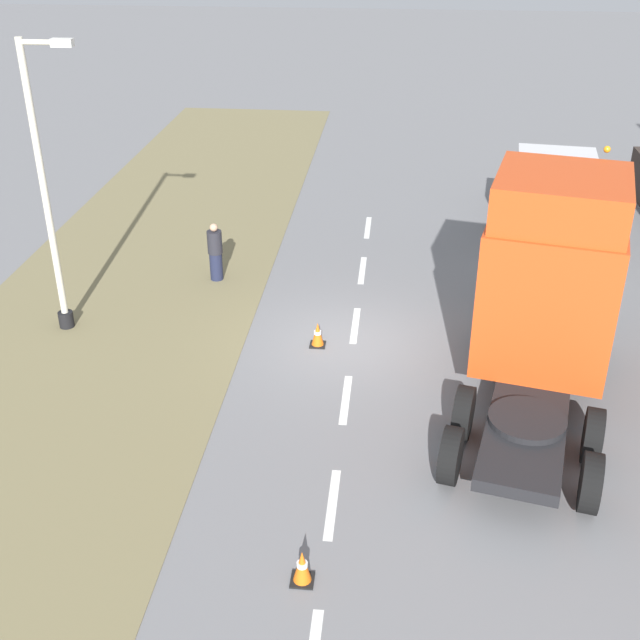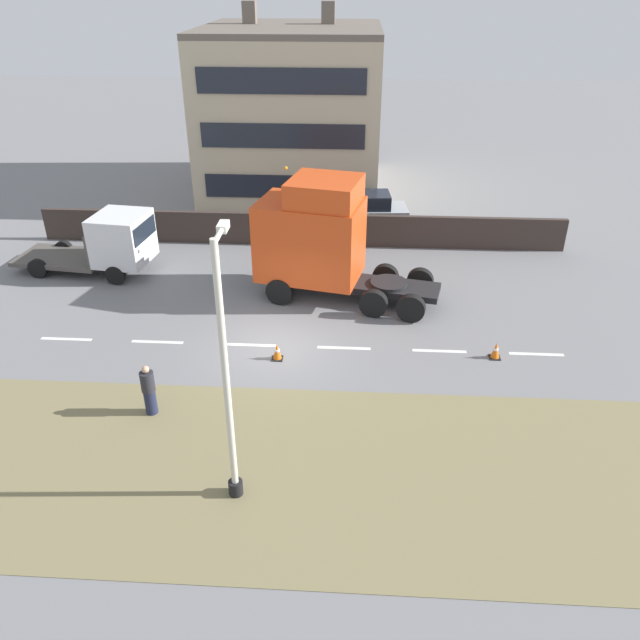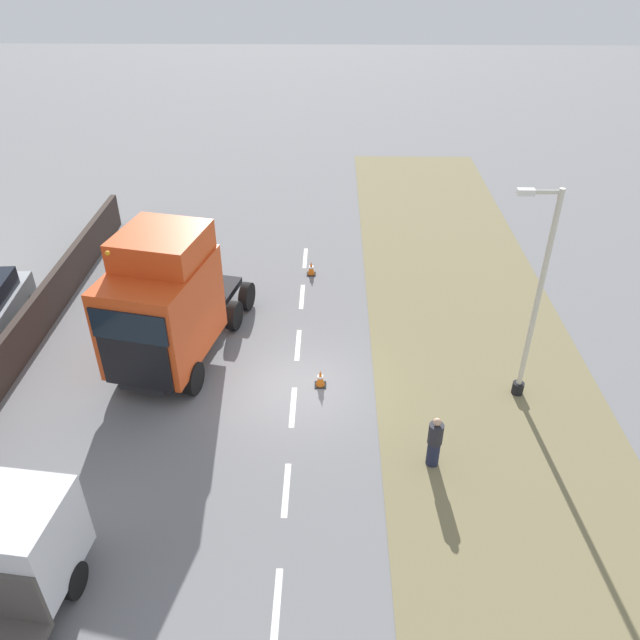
% 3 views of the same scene
% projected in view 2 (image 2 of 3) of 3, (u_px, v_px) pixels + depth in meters
% --- Properties ---
extents(ground_plane, '(120.00, 120.00, 0.00)m').
position_uv_depth(ground_plane, '(276.00, 346.00, 21.15)').
color(ground_plane, slate).
rests_on(ground_plane, ground).
extents(grass_verge, '(7.00, 44.00, 0.01)m').
position_uv_depth(grass_verge, '(248.00, 469.00, 15.93)').
color(grass_verge, olive).
rests_on(grass_verge, ground).
extents(lane_markings, '(0.16, 17.80, 0.00)m').
position_uv_depth(lane_markings, '(297.00, 346.00, 21.11)').
color(lane_markings, white).
rests_on(lane_markings, ground).
extents(boundary_wall, '(0.25, 24.00, 1.48)m').
position_uv_depth(boundary_wall, '(300.00, 229.00, 28.62)').
color(boundary_wall, '#382D28').
rests_on(boundary_wall, ground).
extents(building_block, '(10.49, 9.33, 9.73)m').
position_uv_depth(building_block, '(293.00, 111.00, 34.44)').
color(building_block, '#C1B293').
rests_on(building_block, ground).
extents(lorry_cab, '(3.96, 7.18, 4.77)m').
position_uv_depth(lorry_cab, '(317.00, 239.00, 23.41)').
color(lorry_cab, black).
rests_on(lorry_cab, ground).
extents(flatbed_truck, '(2.88, 5.97, 2.58)m').
position_uv_depth(flatbed_truck, '(112.00, 242.00, 25.61)').
color(flatbed_truck, silver).
rests_on(flatbed_truck, ground).
extents(parked_car, '(2.15, 4.39, 1.94)m').
position_uv_depth(parked_car, '(363.00, 214.00, 29.85)').
color(parked_car, '#9EA3A8').
rests_on(parked_car, ground).
extents(lamp_post, '(1.29, 0.35, 6.65)m').
position_uv_depth(lamp_post, '(228.00, 391.00, 13.76)').
color(lamp_post, black).
rests_on(lamp_post, ground).
extents(pedestrian, '(0.39, 0.39, 1.60)m').
position_uv_depth(pedestrian, '(149.00, 391.00, 17.57)').
color(pedestrian, '#1E233D').
rests_on(pedestrian, ground).
extents(traffic_cone_lead, '(0.36, 0.36, 0.58)m').
position_uv_depth(traffic_cone_lead, '(496.00, 350.00, 20.36)').
color(traffic_cone_lead, black).
rests_on(traffic_cone_lead, ground).
extents(traffic_cone_trailing, '(0.36, 0.36, 0.58)m').
position_uv_depth(traffic_cone_trailing, '(277.00, 351.00, 20.31)').
color(traffic_cone_trailing, black).
rests_on(traffic_cone_trailing, ground).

